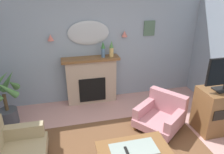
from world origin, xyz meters
TOP-DOWN VIEW (x-y plane):
  - wall_back at (0.00, 2.56)m, footprint 6.26×0.10m
  - fireplace at (-0.18, 2.33)m, footprint 1.36×0.36m
  - mantel_vase_left at (0.12, 2.31)m, footprint 0.10×0.10m
  - mantel_vase_right at (0.32, 2.31)m, footprint 0.10×0.10m
  - wall_mirror at (-0.18, 2.48)m, footprint 0.96×0.06m
  - wall_sconce_left at (-1.03, 2.43)m, footprint 0.14×0.14m
  - wall_sconce_right at (0.67, 2.43)m, footprint 0.14×0.14m
  - framed_picture at (1.32, 2.49)m, footprint 0.28×0.03m
  - coffee_table at (0.11, 0.00)m, footprint 1.10×0.60m
  - tv_remote at (-0.01, -0.02)m, footprint 0.04×0.16m
  - armchair_by_coffee_table at (1.04, 0.94)m, footprint 1.13×1.13m
  - tv_cabinet at (2.08, 0.62)m, footprint 0.80×0.57m
  - potted_plant_corner_palm at (-2.04, 1.81)m, footprint 0.71×0.74m

SIDE VIEW (x-z plane):
  - armchair_by_coffee_table at x=1.04m, z-range -0.05..0.66m
  - coffee_table at x=0.11m, z-range 0.16..0.61m
  - tv_cabinet at x=2.08m, z-range 0.00..0.90m
  - tv_remote at x=-0.01m, z-range 0.44..0.46m
  - fireplace at x=-0.18m, z-range -0.01..1.15m
  - potted_plant_corner_palm at x=-2.04m, z-range 0.01..1.17m
  - mantel_vase_right at x=0.32m, z-range 1.16..1.54m
  - mantel_vase_left at x=0.12m, z-range 1.17..1.55m
  - wall_back at x=0.00m, z-range 0.00..2.78m
  - wall_sconce_left at x=-1.03m, z-range 1.59..1.73m
  - wall_sconce_right at x=0.67m, z-range 1.59..1.73m
  - wall_mirror at x=-0.18m, z-range 1.43..1.99m
  - framed_picture at x=1.32m, z-range 1.57..1.93m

